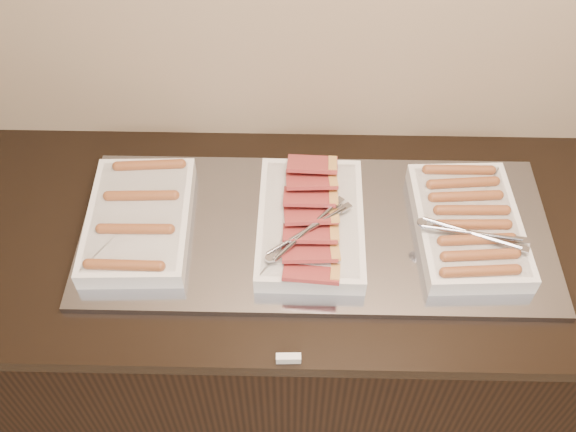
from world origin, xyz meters
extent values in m
cube|color=black|center=(0.00, 2.13, 0.43)|extent=(2.00, 0.70, 0.86)
cube|color=black|center=(0.00, 2.13, 0.88)|extent=(2.06, 0.76, 0.04)
cube|color=#90929D|center=(0.03, 2.13, 0.91)|extent=(1.20, 0.50, 0.02)
cube|color=silver|center=(-0.42, 2.13, 0.95)|extent=(0.27, 0.39, 0.05)
cylinder|color=brown|center=(-0.42, 1.97, 0.98)|extent=(0.17, 0.03, 0.03)
cylinder|color=brown|center=(-0.42, 2.08, 0.98)|extent=(0.17, 0.03, 0.03)
cylinder|color=brown|center=(-0.42, 2.18, 0.98)|extent=(0.17, 0.03, 0.03)
cylinder|color=brown|center=(-0.42, 2.29, 0.98)|extent=(0.17, 0.04, 0.03)
cube|color=silver|center=(0.01, 2.13, 0.95)|extent=(0.27, 0.40, 0.05)
cube|color=#AD3844|center=(0.02, 1.97, 0.97)|extent=(0.14, 0.10, 0.04)
cube|color=#AD3844|center=(0.01, 2.02, 0.97)|extent=(0.14, 0.09, 0.04)
cube|color=#AD3844|center=(0.01, 2.08, 0.98)|extent=(0.13, 0.09, 0.04)
cube|color=#AD3844|center=(0.01, 2.13, 0.98)|extent=(0.14, 0.10, 0.04)
cube|color=#AD3844|center=(0.01, 2.18, 0.98)|extent=(0.13, 0.09, 0.04)
cube|color=#AD3844|center=(0.02, 2.24, 0.99)|extent=(0.14, 0.09, 0.04)
cube|color=#AD3844|center=(0.02, 2.29, 0.99)|extent=(0.14, 0.09, 0.04)
cube|color=silver|center=(0.41, 2.13, 0.95)|extent=(0.27, 0.39, 0.05)
cylinder|color=brown|center=(0.41, 1.97, 0.98)|extent=(0.17, 0.04, 0.03)
cylinder|color=brown|center=(0.42, 2.01, 0.98)|extent=(0.17, 0.04, 0.03)
cylinder|color=brown|center=(0.42, 2.06, 0.98)|extent=(0.17, 0.04, 0.03)
cylinder|color=brown|center=(0.41, 2.11, 0.98)|extent=(0.17, 0.03, 0.03)
cylinder|color=brown|center=(0.42, 2.15, 0.98)|extent=(0.17, 0.03, 0.03)
cylinder|color=brown|center=(0.41, 2.20, 0.98)|extent=(0.17, 0.04, 0.03)
cylinder|color=brown|center=(0.41, 2.25, 0.98)|extent=(0.17, 0.04, 0.03)
cylinder|color=brown|center=(0.41, 2.29, 0.98)|extent=(0.17, 0.03, 0.03)
cube|color=silver|center=(-0.03, 1.77, 0.91)|extent=(0.06, 0.02, 0.02)
camera|label=1|loc=(-0.02, 1.12, 2.22)|focal=40.00mm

